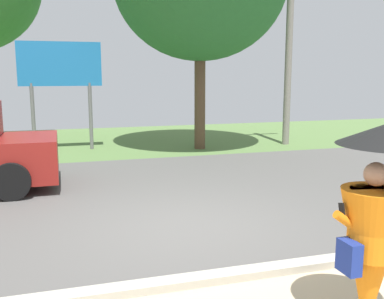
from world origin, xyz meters
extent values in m
cube|color=#565451|center=(0.00, 2.00, -0.05)|extent=(40.00, 8.00, 0.10)
cube|color=#597A41|center=(0.00, 10.00, -0.05)|extent=(40.00, 8.00, 0.10)
cube|color=#B2AD9E|center=(0.00, -2.00, 0.05)|extent=(40.00, 0.24, 0.10)
cone|color=orange|center=(0.80, -3.47, 0.73)|extent=(0.60, 0.60, 1.45)
cylinder|color=orange|center=(0.80, -3.47, 1.12)|extent=(0.44, 0.44, 0.65)
sphere|color=tan|center=(0.80, -3.47, 1.59)|extent=(0.22, 0.22, 0.22)
cylinder|color=orange|center=(0.54, -3.45, 1.16)|extent=(0.29, 0.08, 0.24)
cube|color=black|center=(0.50, -3.42, 1.25)|extent=(0.02, 0.11, 0.16)
cube|color=navy|center=(0.53, -3.52, 0.85)|extent=(0.12, 0.24, 0.30)
cylinder|color=black|center=(-2.91, 4.47, 0.38)|extent=(0.76, 0.28, 0.76)
cylinder|color=black|center=(-2.91, 2.47, 0.38)|extent=(0.76, 0.28, 0.76)
cylinder|color=gray|center=(5.77, 7.26, 3.50)|extent=(0.24, 0.24, 6.99)
cylinder|color=slate|center=(-2.75, 8.20, 1.10)|extent=(0.12, 0.12, 2.20)
cylinder|color=slate|center=(-0.95, 8.20, 1.10)|extent=(0.12, 0.12, 2.20)
cube|color=#1E72B2|center=(-1.85, 8.20, 2.80)|extent=(2.60, 0.10, 1.40)
cylinder|color=brown|center=(2.54, 7.25, 1.83)|extent=(0.36, 0.36, 3.65)
camera|label=1|loc=(-1.90, -6.70, 2.48)|focal=41.17mm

